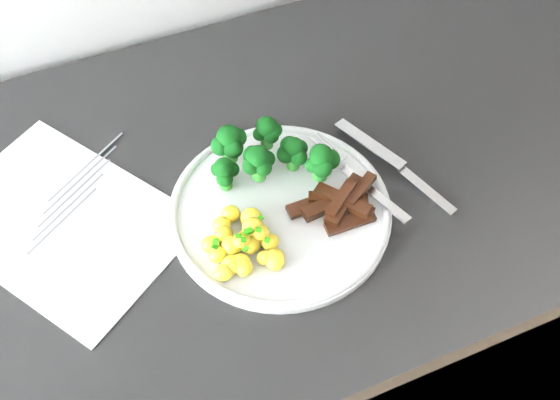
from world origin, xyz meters
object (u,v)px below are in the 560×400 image
(plate, at_px, (280,210))
(broccoli, at_px, (269,152))
(counter, at_px, (251,339))
(knife, at_px, (409,177))
(beef_strips, at_px, (340,203))
(recipe_paper, at_px, (63,222))
(fork, at_px, (361,180))
(potatoes, at_px, (243,243))

(plate, bearing_deg, broccoli, 80.23)
(counter, distance_m, knife, 0.53)
(beef_strips, bearing_deg, knife, 5.00)
(recipe_paper, relative_size, fork, 2.07)
(potatoes, bearing_deg, counter, 73.85)
(plate, bearing_deg, beef_strips, -20.35)
(plate, xyz_separation_m, fork, (0.11, -0.00, 0.01))
(broccoli, height_order, knife, broccoli)
(fork, bearing_deg, potatoes, -169.56)
(potatoes, xyz_separation_m, knife, (0.24, 0.02, -0.01))
(potatoes, bearing_deg, recipe_paper, 146.06)
(potatoes, distance_m, fork, 0.18)
(broccoli, height_order, fork, broccoli)
(potatoes, bearing_deg, fork, 10.44)
(counter, relative_size, potatoes, 23.64)
(plate, height_order, fork, fork)
(knife, bearing_deg, recipe_paper, 165.56)
(counter, xyz_separation_m, knife, (0.21, -0.07, 0.48))
(broccoli, bearing_deg, potatoes, -126.87)
(recipe_paper, xyz_separation_m, beef_strips, (0.33, -0.12, 0.02))
(recipe_paper, height_order, beef_strips, beef_strips)
(plate, height_order, potatoes, potatoes)
(potatoes, relative_size, knife, 0.54)
(recipe_paper, relative_size, knife, 1.86)
(broccoli, height_order, potatoes, broccoli)
(beef_strips, bearing_deg, broccoli, 124.57)
(recipe_paper, relative_size, potatoes, 3.46)
(recipe_paper, xyz_separation_m, broccoli, (0.27, -0.03, 0.05))
(counter, relative_size, beef_strips, 20.58)
(counter, bearing_deg, plate, -57.65)
(potatoes, height_order, knife, potatoes)
(beef_strips, bearing_deg, fork, 28.48)
(broccoli, bearing_deg, plate, -99.77)
(broccoli, bearing_deg, knife, -25.46)
(plate, relative_size, knife, 1.43)
(broccoli, height_order, beef_strips, broccoli)
(counter, distance_m, beef_strips, 0.51)
(plate, distance_m, potatoes, 0.07)
(plate, bearing_deg, potatoes, -149.80)
(counter, distance_m, plate, 0.49)
(potatoes, xyz_separation_m, beef_strips, (0.13, 0.01, -0.00))
(fork, bearing_deg, beef_strips, -151.52)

